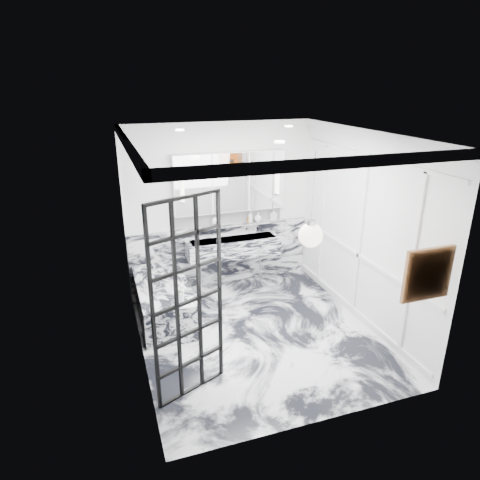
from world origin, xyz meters
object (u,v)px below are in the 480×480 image
object	(u,v)px
trough_sink	(233,247)
mirror_cabinet	(230,182)
crittall_door	(188,302)
bathtub	(164,300)

from	to	relation	value
trough_sink	mirror_cabinet	size ratio (longest dim) A/B	0.84
crittall_door	mirror_cabinet	size ratio (longest dim) A/B	1.22
bathtub	crittall_door	bearing A→B (deg)	-88.75
crittall_door	trough_sink	world-z (taller)	crittall_door
trough_sink	mirror_cabinet	bearing A→B (deg)	90.00
trough_sink	bathtub	world-z (taller)	trough_sink
crittall_door	trough_sink	distance (m)	2.78
crittall_door	mirror_cabinet	world-z (taller)	crittall_door
crittall_door	trough_sink	bearing A→B (deg)	38.69
crittall_door	bathtub	distance (m)	1.98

